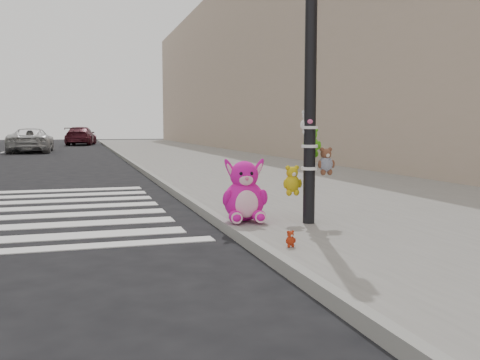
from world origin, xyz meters
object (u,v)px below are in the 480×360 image
object	(u,v)px
signal_pole	(310,103)
red_teddy	(290,239)
car_white_near	(31,140)
pink_bunny	(244,195)

from	to	relation	value
signal_pole	red_teddy	bearing A→B (deg)	-121.38
signal_pole	car_white_near	distance (m)	26.56
signal_pole	pink_bunny	world-z (taller)	signal_pole
pink_bunny	car_white_near	xyz separation A→B (m)	(-4.75, 25.60, 0.18)
pink_bunny	red_teddy	distance (m)	1.69
car_white_near	pink_bunny	bearing A→B (deg)	101.02
pink_bunny	car_white_near	bearing A→B (deg)	107.80
signal_pole	red_teddy	size ratio (longest dim) A/B	21.58
signal_pole	pink_bunny	bearing A→B (deg)	156.56
red_teddy	pink_bunny	bearing A→B (deg)	84.23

